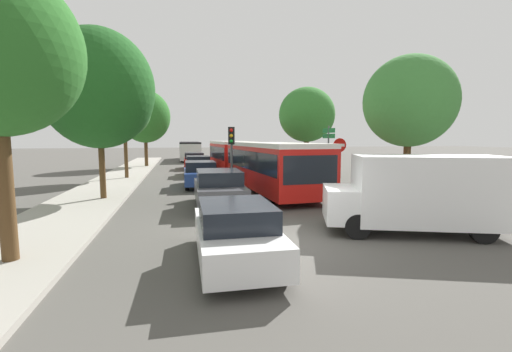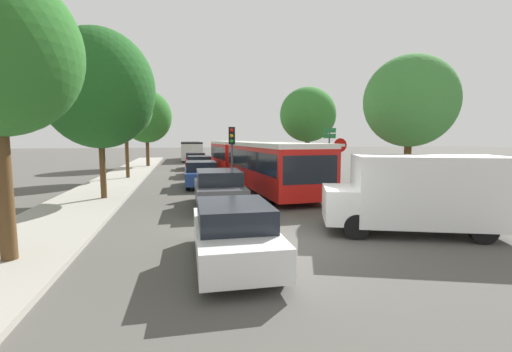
{
  "view_description": "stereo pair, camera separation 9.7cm",
  "coord_description": "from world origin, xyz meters",
  "px_view_note": "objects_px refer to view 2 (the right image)",
  "views": [
    {
      "loc": [
        -3.03,
        -8.57,
        2.81
      ],
      "look_at": [
        0.2,
        5.69,
        1.2
      ],
      "focal_mm": 24.0,
      "sensor_mm": 36.0,
      "label": 1
    },
    {
      "loc": [
        -2.94,
        -8.59,
        2.81
      ],
      "look_at": [
        0.2,
        5.69,
        1.2
      ],
      "focal_mm": 24.0,
      "sensor_mm": 36.0,
      "label": 2
    }
  ],
  "objects_px": {
    "queued_car_red": "(195,161)",
    "city_bus_rear": "(191,150)",
    "queued_car_graphite": "(219,188)",
    "traffic_light": "(232,144)",
    "tree_right_near": "(410,104)",
    "tree_left_distant": "(146,117)",
    "tree_left_far": "(126,110)",
    "articulated_bus": "(252,159)",
    "queued_car_blue": "(201,174)",
    "queued_car_tan": "(199,166)",
    "tree_right_mid": "(308,116)",
    "no_entry_sign": "(340,157)",
    "white_van": "(418,192)",
    "tree_left_mid": "(99,89)",
    "direction_sign_post": "(329,143)",
    "queued_car_white": "(234,232)"
  },
  "relations": [
    {
      "from": "no_entry_sign",
      "to": "tree_right_near",
      "type": "distance_m",
      "value": 4.06
    },
    {
      "from": "tree_right_near",
      "to": "queued_car_red",
      "type": "bearing_deg",
      "value": 114.87
    },
    {
      "from": "white_van",
      "to": "tree_right_near",
      "type": "distance_m",
      "value": 6.57
    },
    {
      "from": "queued_car_red",
      "to": "white_van",
      "type": "xyz_separation_m",
      "value": [
        5.48,
        -23.51,
        0.48
      ]
    },
    {
      "from": "queued_car_white",
      "to": "articulated_bus",
      "type": "bearing_deg",
      "value": -12.49
    },
    {
      "from": "direction_sign_post",
      "to": "tree_left_distant",
      "type": "height_order",
      "value": "tree_left_distant"
    },
    {
      "from": "no_entry_sign",
      "to": "tree_right_mid",
      "type": "height_order",
      "value": "tree_right_mid"
    },
    {
      "from": "queued_car_graphite",
      "to": "direction_sign_post",
      "type": "relative_size",
      "value": 1.23
    },
    {
      "from": "queued_car_tan",
      "to": "tree_right_mid",
      "type": "bearing_deg",
      "value": -104.86
    },
    {
      "from": "white_van",
      "to": "queued_car_graphite",
      "type": "bearing_deg",
      "value": -24.57
    },
    {
      "from": "queued_car_red",
      "to": "direction_sign_post",
      "type": "bearing_deg",
      "value": -146.45
    },
    {
      "from": "white_van",
      "to": "traffic_light",
      "type": "height_order",
      "value": "traffic_light"
    },
    {
      "from": "queued_car_graphite",
      "to": "tree_right_near",
      "type": "height_order",
      "value": "tree_right_near"
    },
    {
      "from": "no_entry_sign",
      "to": "tree_right_near",
      "type": "bearing_deg",
      "value": 39.42
    },
    {
      "from": "queued_car_graphite",
      "to": "queued_car_tan",
      "type": "height_order",
      "value": "queued_car_graphite"
    },
    {
      "from": "queued_car_white",
      "to": "tree_left_distant",
      "type": "bearing_deg",
      "value": 9.89
    },
    {
      "from": "tree_right_mid",
      "to": "queued_car_graphite",
      "type": "bearing_deg",
      "value": -127.21
    },
    {
      "from": "queued_car_tan",
      "to": "tree_left_mid",
      "type": "bearing_deg",
      "value": 155.21
    },
    {
      "from": "articulated_bus",
      "to": "tree_left_far",
      "type": "distance_m",
      "value": 9.33
    },
    {
      "from": "tree_left_distant",
      "to": "tree_right_mid",
      "type": "distance_m",
      "value": 16.48
    },
    {
      "from": "direction_sign_post",
      "to": "tree_right_near",
      "type": "xyz_separation_m",
      "value": [
        0.86,
        -6.45,
        1.78
      ]
    },
    {
      "from": "tree_left_distant",
      "to": "tree_right_near",
      "type": "relative_size",
      "value": 1.16
    },
    {
      "from": "tree_right_near",
      "to": "city_bus_rear",
      "type": "bearing_deg",
      "value": 105.29
    },
    {
      "from": "queued_car_white",
      "to": "tree_right_mid",
      "type": "height_order",
      "value": "tree_right_mid"
    },
    {
      "from": "articulated_bus",
      "to": "queued_car_graphite",
      "type": "relative_size",
      "value": 3.98
    },
    {
      "from": "queued_car_red",
      "to": "queued_car_graphite",
      "type": "bearing_deg",
      "value": -178.44
    },
    {
      "from": "queued_car_blue",
      "to": "queued_car_tan",
      "type": "relative_size",
      "value": 1.0
    },
    {
      "from": "tree_left_mid",
      "to": "tree_left_far",
      "type": "relative_size",
      "value": 1.12
    },
    {
      "from": "queued_car_blue",
      "to": "traffic_light",
      "type": "distance_m",
      "value": 3.35
    },
    {
      "from": "city_bus_rear",
      "to": "queued_car_white",
      "type": "relative_size",
      "value": 2.76
    },
    {
      "from": "queued_car_red",
      "to": "city_bus_rear",
      "type": "bearing_deg",
      "value": 0.93
    },
    {
      "from": "city_bus_rear",
      "to": "traffic_light",
      "type": "height_order",
      "value": "traffic_light"
    },
    {
      "from": "queued_car_white",
      "to": "queued_car_blue",
      "type": "xyz_separation_m",
      "value": [
        -0.01,
        12.64,
        0.06
      ]
    },
    {
      "from": "tree_right_near",
      "to": "queued_car_graphite",
      "type": "bearing_deg",
      "value": 177.83
    },
    {
      "from": "queued_car_graphite",
      "to": "queued_car_white",
      "type": "bearing_deg",
      "value": 177.81
    },
    {
      "from": "queued_car_red",
      "to": "tree_right_mid",
      "type": "distance_m",
      "value": 11.95
    },
    {
      "from": "queued_car_graphite",
      "to": "queued_car_red",
      "type": "relative_size",
      "value": 1.02
    },
    {
      "from": "queued_car_tan",
      "to": "traffic_light",
      "type": "relative_size",
      "value": 1.28
    },
    {
      "from": "articulated_bus",
      "to": "queued_car_blue",
      "type": "distance_m",
      "value": 3.54
    },
    {
      "from": "queued_car_white",
      "to": "queued_car_red",
      "type": "relative_size",
      "value": 0.92
    },
    {
      "from": "city_bus_rear",
      "to": "queued_car_tan",
      "type": "xyz_separation_m",
      "value": [
        0.01,
        -18.89,
        -0.62
      ]
    },
    {
      "from": "tree_right_near",
      "to": "articulated_bus",
      "type": "bearing_deg",
      "value": 126.11
    },
    {
      "from": "white_van",
      "to": "traffic_light",
      "type": "bearing_deg",
      "value": -45.24
    },
    {
      "from": "white_van",
      "to": "tree_left_mid",
      "type": "relative_size",
      "value": 0.71
    },
    {
      "from": "queued_car_graphite",
      "to": "tree_right_near",
      "type": "bearing_deg",
      "value": -91.14
    },
    {
      "from": "traffic_light",
      "to": "tree_left_mid",
      "type": "height_order",
      "value": "tree_left_mid"
    },
    {
      "from": "articulated_bus",
      "to": "city_bus_rear",
      "type": "distance_m",
      "value": 24.15
    },
    {
      "from": "tree_left_distant",
      "to": "tree_left_far",
      "type": "bearing_deg",
      "value": -92.29
    },
    {
      "from": "queued_car_graphite",
      "to": "traffic_light",
      "type": "bearing_deg",
      "value": -15.46
    },
    {
      "from": "queued_car_graphite",
      "to": "tree_left_distant",
      "type": "relative_size",
      "value": 0.59
    }
  ]
}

